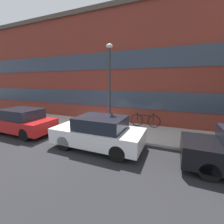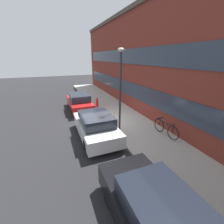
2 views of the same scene
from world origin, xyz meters
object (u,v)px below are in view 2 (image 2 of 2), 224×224
at_px(parked_car_red, 79,102).
at_px(bicycle, 166,128).
at_px(lamp_post, 120,83).
at_px(parked_car_black, 159,218).
at_px(fire_hydrant, 97,102).
at_px(parked_car_white, 96,126).

bearing_deg(parked_car_red, bicycle, -150.30).
distance_m(parked_car_red, bicycle, 7.06).
bearing_deg(lamp_post, parked_car_red, -162.88).
bearing_deg(lamp_post, parked_car_black, -15.21).
distance_m(parked_car_red, fire_hydrant, 1.51).
xyz_separation_m(parked_car_black, bicycle, (-3.86, 3.50, -0.16)).
bearing_deg(parked_car_white, parked_car_red, 0.00).
distance_m(parked_car_red, lamp_post, 5.36).
height_order(parked_car_red, bicycle, parked_car_red).
xyz_separation_m(parked_car_black, lamp_post, (-5.31, 1.44, 2.17)).
bearing_deg(parked_car_red, parked_car_white, -180.00).
height_order(fire_hydrant, bicycle, bicycle).
height_order(parked_car_white, bicycle, parked_car_white).
bearing_deg(parked_car_red, parked_car_black, -180.00).
bearing_deg(bicycle, parked_car_black, 134.68).
relative_size(parked_car_white, lamp_post, 0.86).
bearing_deg(parked_car_white, parked_car_black, -180.00).
xyz_separation_m(fire_hydrant, bicycle, (6.14, 2.00, 0.04)).
bearing_deg(fire_hydrant, parked_car_red, -89.65).
height_order(parked_car_white, fire_hydrant, parked_car_white).
bearing_deg(lamp_post, bicycle, 54.84).
bearing_deg(parked_car_red, lamp_post, -162.88).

